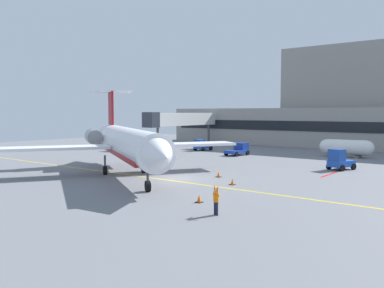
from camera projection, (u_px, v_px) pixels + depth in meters
ground at (177, 179)px, 39.36m from camera, size 120.00×120.00×0.11m
terminal_building at (378, 107)px, 72.84m from camera, size 74.17×15.26×18.79m
jet_bridge_west at (181, 120)px, 76.68m from camera, size 2.40×19.59×6.40m
regional_jet at (125, 143)px, 41.65m from camera, size 26.77×22.37×9.02m
baggage_tug at (239, 149)px, 60.89m from camera, size 2.44×4.05×1.82m
pushback_tractor at (202, 145)px, 68.26m from camera, size 2.12×3.19×1.90m
belt_loader at (340, 161)px, 45.33m from camera, size 2.73×3.28×2.33m
fuel_tank at (346, 147)px, 58.16m from camera, size 7.47×2.67×2.50m
marshaller at (216, 201)px, 25.34m from camera, size 0.77×0.47×1.83m
safety_cone_alpha at (232, 182)px, 36.05m from camera, size 0.47×0.47×0.55m
safety_cone_bravo at (218, 175)px, 40.31m from camera, size 0.47×0.47×0.55m
safety_cone_charlie at (199, 199)px, 28.95m from camera, size 0.47×0.47×0.55m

